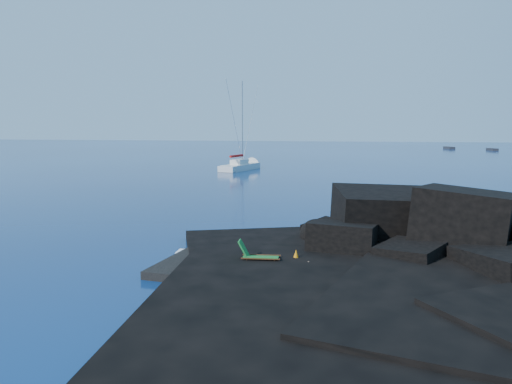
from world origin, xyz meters
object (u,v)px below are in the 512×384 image
at_px(distant_boat_b, 492,151).
at_px(distant_boat_a, 449,149).
at_px(marker_cone, 296,257).
at_px(sunbather, 298,265).
at_px(deck_chair, 261,252).
at_px(sailboat, 241,170).

bearing_deg(distant_boat_b, distant_boat_a, 131.44).
xyz_separation_m(marker_cone, distant_boat_b, (36.56, 122.83, -0.66)).
relative_size(sunbather, distant_boat_b, 0.39).
bearing_deg(sunbather, deck_chair, 147.00).
bearing_deg(sailboat, marker_cone, -60.62).
relative_size(deck_chair, marker_cone, 2.77).
bearing_deg(sunbather, sailboat, 80.61).
bearing_deg(distant_boat_b, marker_cone, -115.93).
xyz_separation_m(sunbather, distant_boat_b, (36.36, 123.61, -0.52)).
distance_m(sailboat, marker_cone, 51.96).
xyz_separation_m(deck_chair, marker_cone, (1.44, 0.57, -0.28)).
bearing_deg(deck_chair, marker_cone, 15.57).
distance_m(sailboat, sunbather, 52.77).
bearing_deg(deck_chair, distant_boat_a, 71.65).
bearing_deg(sunbather, marker_cone, 78.57).
relative_size(sailboat, distant_boat_a, 2.57).
height_order(sailboat, marker_cone, sailboat).
distance_m(distant_boat_a, distant_boat_b, 12.47).
distance_m(deck_chair, distant_boat_a, 134.32).
bearing_deg(distant_boat_a, distant_boat_b, -51.68).
bearing_deg(sailboat, deck_chair, -62.32).
distance_m(sunbather, marker_cone, 0.82).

